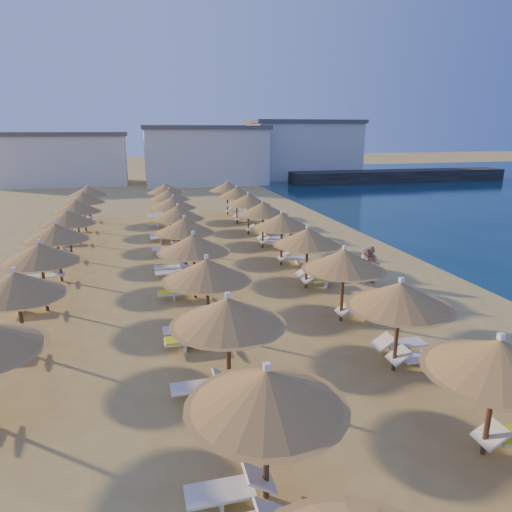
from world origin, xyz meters
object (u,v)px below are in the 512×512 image
object	(u,v)px
parasol_row_east	(294,229)
beachgoer_a	(364,266)
parasol_row_west	(189,235)
beachgoer_b	(371,265)
jetty	(399,176)
beachgoer_c	(292,234)

from	to	relation	value
parasol_row_east	beachgoer_a	bearing A→B (deg)	-34.18
parasol_row_west	beachgoer_b	world-z (taller)	parasol_row_west
parasol_row_east	beachgoer_a	xyz separation A→B (m)	(2.76, -1.87, -1.48)
parasol_row_west	beachgoer_a	distance (m)	8.06
jetty	beachgoer_b	size ratio (longest dim) A/B	17.35
beachgoer_c	beachgoer_a	bearing A→B (deg)	-30.36
beachgoer_b	beachgoer_c	bearing A→B (deg)	144.55
parasol_row_east	beachgoer_a	size ratio (longest dim) A/B	21.91
jetty	beachgoer_c	size ratio (longest dim) A/B	16.88
jetty	beachgoer_a	bearing A→B (deg)	-122.36
parasol_row_east	beachgoer_c	distance (m)	5.31
parasol_row_west	beachgoer_a	size ratio (longest dim) A/B	21.91
jetty	beachgoer_b	world-z (taller)	beachgoer_b
parasol_row_east	parasol_row_west	bearing A→B (deg)	180.00
jetty	parasol_row_east	world-z (taller)	parasol_row_east
parasol_row_east	beachgoer_c	world-z (taller)	parasol_row_east
parasol_row_east	beachgoer_b	bearing A→B (deg)	-31.47
parasol_row_west	beachgoer_b	xyz separation A→B (m)	(8.04, -1.90, -1.45)
beachgoer_a	beachgoer_c	bearing A→B (deg)	179.70
jetty	parasol_row_west	xyz separation A→B (m)	(-32.05, -35.56, 1.56)
beachgoer_a	beachgoer_b	bearing A→B (deg)	75.47
parasol_row_west	jetty	bearing A→B (deg)	47.97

